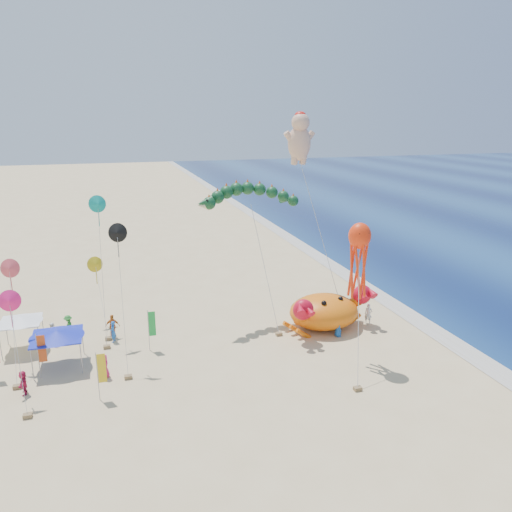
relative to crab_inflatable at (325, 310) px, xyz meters
The scene contains 11 objects.
ground 4.34m from the crab_inflatable, 156.80° to the right, with size 320.00×320.00×0.00m, color #D1B784.
foam_strip 8.55m from the crab_inflatable, 10.97° to the right, with size 320.00×320.00×0.00m, color silver.
crab_inflatable is the anchor object (origin of this frame).
dragon_kite 11.05m from the crab_inflatable, 137.83° to the left, with size 9.48×7.20×11.24m.
cherub_kite 14.80m from the crab_inflatable, 91.40° to the left, with size 4.15×4.93×17.19m.
octopus_kite 8.33m from the crab_inflatable, 92.54° to the right, with size 2.81×4.97×9.95m.
canopy_blue 20.38m from the crab_inflatable, behind, with size 3.64×3.64×2.71m.
canopy_white 23.31m from the crab_inflatable, behind, with size 3.10×3.10×2.71m.
feather_flags 19.36m from the crab_inflatable, behind, with size 10.85×5.96×3.20m.
beachgoers 15.65m from the crab_inflatable, behind, with size 26.76×9.53×1.88m.
small_kites 19.85m from the crab_inflatable, behind, with size 8.52×14.07×11.20m.
Camera 1 is at (-12.68, -33.08, 16.85)m, focal length 35.00 mm.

